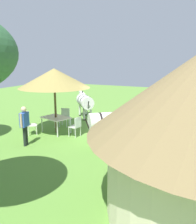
{
  "coord_description": "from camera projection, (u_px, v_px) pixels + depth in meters",
  "views": [
    {
      "loc": [
        -3.52,
        10.2,
        3.45
      ],
      "look_at": [
        0.97,
        0.41,
        1.0
      ],
      "focal_mm": 38.65,
      "sensor_mm": 36.0,
      "label": 1
    }
  ],
  "objects": [
    {
      "name": "striped_lounge_chair",
      "position": [
        106.0,
        125.0,
        11.59
      ],
      "size": [
        0.84,
        0.96,
        0.64
      ],
      "rotation": [
        0.0,
        0.0,
        0.5
      ],
      "color": "teal",
      "rests_on": "ground_plane"
    },
    {
      "name": "zebra_nearest_camera",
      "position": [
        85.0,
        101.0,
        13.94
      ],
      "size": [
        1.65,
        1.81,
        1.5
      ],
      "rotation": [
        0.0,
        0.0,
        3.85
      ],
      "color": "silver",
      "rests_on": "ground_plane"
    },
    {
      "name": "guest_beside_umbrella",
      "position": [
        25.0,
        122.0,
        9.45
      ],
      "size": [
        0.29,
        0.56,
        1.59
      ],
      "rotation": [
        0.0,
        0.0,
        4.93
      ],
      "color": "black",
      "rests_on": "ground_plane"
    },
    {
      "name": "shade_umbrella",
      "position": [
        54.0,
        78.0,
        10.77
      ],
      "size": [
        3.21,
        3.21,
        2.97
      ],
      "color": "brown",
      "rests_on": "ground_plane"
    },
    {
      "name": "ground_plane",
      "position": [
        121.0,
        133.0,
        11.23
      ],
      "size": [
        36.0,
        36.0,
        0.0
      ],
      "primitive_type": "plane",
      "color": "#5B8C36"
    },
    {
      "name": "patio_chair_near_hut",
      "position": [
        76.0,
        125.0,
        10.62
      ],
      "size": [
        0.47,
        0.49,
        0.9
      ],
      "rotation": [
        0.0,
        0.0,
        -1.69
      ],
      "color": "silver",
      "rests_on": "ground_plane"
    },
    {
      "name": "patio_chair_east_end",
      "position": [
        65.0,
        116.0,
        12.33
      ],
      "size": [
        0.52,
        0.5,
        0.9
      ],
      "rotation": [
        0.0,
        0.0,
        0.21
      ],
      "color": "silver",
      "rests_on": "ground_plane"
    },
    {
      "name": "zebra_toward_hut",
      "position": [
        108.0,
        122.0,
        9.39
      ],
      "size": [
        1.78,
        1.53,
        1.53
      ],
      "rotation": [
        0.0,
        0.0,
        2.24
      ],
      "color": "silver",
      "rests_on": "ground_plane"
    },
    {
      "name": "patio_chair_near_lawn",
      "position": [
        30.0,
        124.0,
        10.89
      ],
      "size": [
        0.61,
        0.61,
        0.9
      ],
      "rotation": [
        0.0,
        0.0,
        -3.99
      ],
      "color": "silver",
      "rests_on": "ground_plane"
    },
    {
      "name": "standing_watcher",
      "position": [
        153.0,
        106.0,
        12.23
      ],
      "size": [
        0.46,
        0.51,
        1.75
      ],
      "rotation": [
        0.0,
        0.0,
        -0.92
      ],
      "color": "black",
      "rests_on": "ground_plane"
    },
    {
      "name": "zebra_by_umbrella",
      "position": [
        177.0,
        114.0,
        10.36
      ],
      "size": [
        1.55,
        1.78,
        1.59
      ],
      "rotation": [
        0.0,
        0.0,
        3.82
      ],
      "color": "silver",
      "rests_on": "ground_plane"
    },
    {
      "name": "patio_dining_table",
      "position": [
        56.0,
        119.0,
        11.19
      ],
      "size": [
        1.47,
        1.22,
        0.74
      ],
      "rotation": [
        0.0,
        0.0,
        -0.3
      ],
      "color": "silver",
      "rests_on": "ground_plane"
    }
  ]
}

